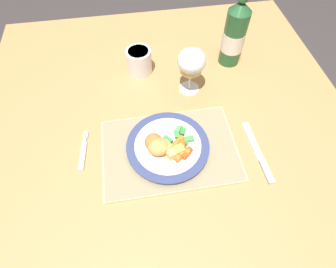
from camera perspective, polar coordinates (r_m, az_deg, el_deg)
ground_plane at (r=1.49m, az=-0.49°, el=-12.36°), size 6.00×6.00×0.00m
dining_table at (r=0.91m, az=-0.78°, el=2.82°), size 1.16×1.07×0.74m
placemat at (r=0.74m, az=0.37°, el=-3.46°), size 0.38×0.26×0.01m
dinner_plate at (r=0.73m, az=-0.04°, el=-2.70°), size 0.23×0.23×0.02m
breaded_croquettes at (r=0.70m, az=-2.46°, el=-2.37°), size 0.08×0.08×0.04m
green_beans_pile at (r=0.74m, az=2.57°, el=-0.31°), size 0.09×0.07×0.02m
glazed_carrots at (r=0.71m, az=2.77°, el=-3.51°), size 0.06×0.08×0.02m
fork at (r=0.78m, az=-17.98°, el=-3.91°), size 0.03×0.13×0.01m
table_knife at (r=0.78m, az=19.34°, el=-4.62°), size 0.02×0.20×0.01m
wine_glass at (r=0.82m, az=5.14°, el=15.18°), size 0.09×0.09×0.16m
bottle at (r=0.95m, az=14.29°, el=20.38°), size 0.08×0.08×0.30m
roast_potatoes at (r=0.70m, az=1.11°, el=-3.73°), size 0.07×0.05×0.03m
drinking_cup at (r=0.93m, az=-6.28°, el=15.57°), size 0.08×0.08×0.09m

